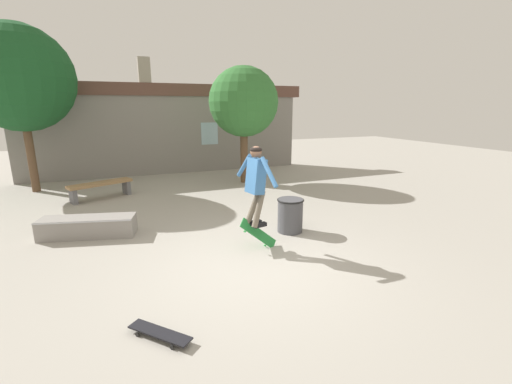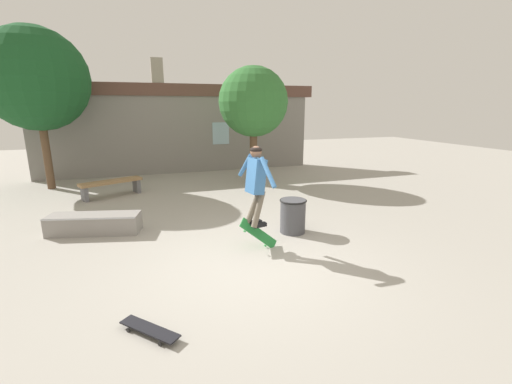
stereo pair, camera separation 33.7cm
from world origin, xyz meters
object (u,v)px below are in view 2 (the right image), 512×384
(tree_left, at_px, (36,80))
(trash_bin, at_px, (293,215))
(skateboard_flipping, at_px, (258,234))
(skater, at_px, (256,179))
(tree_right, at_px, (253,102))
(skateboard_resting, at_px, (150,329))
(skate_ledge, at_px, (94,224))
(park_bench, at_px, (111,185))

(tree_left, distance_m, trash_bin, 9.16)
(skateboard_flipping, bearing_deg, skater, -155.13)
(tree_right, distance_m, skateboard_resting, 9.04)
(skate_ledge, xyz_separation_m, trash_bin, (4.07, -1.35, 0.18))
(skate_ledge, distance_m, skater, 3.79)
(tree_right, bearing_deg, skater, -108.15)
(trash_bin, bearing_deg, skateboard_resting, -140.05)
(park_bench, distance_m, skater, 5.98)
(tree_left, relative_size, skateboard_flipping, 6.43)
(park_bench, xyz_separation_m, trash_bin, (3.89, -4.54, 0.02))
(tree_right, xyz_separation_m, skateboard_flipping, (-1.82, -5.70, -2.49))
(park_bench, bearing_deg, tree_left, 114.04)
(trash_bin, bearing_deg, skateboard_flipping, -149.00)
(tree_left, distance_m, skate_ledge, 6.21)
(park_bench, xyz_separation_m, skateboard_flipping, (2.90, -5.14, -0.06))
(park_bench, bearing_deg, tree_right, -17.00)
(trash_bin, height_order, skateboard_flipping, trash_bin)
(skate_ledge, height_order, skateboard_resting, skate_ledge)
(park_bench, bearing_deg, skateboard_flipping, -84.42)
(tree_left, xyz_separation_m, trash_bin, (5.87, -6.32, -3.08))
(tree_right, relative_size, tree_left, 0.79)
(park_bench, bearing_deg, skate_ledge, -116.93)
(tree_right, relative_size, skate_ledge, 2.03)
(park_bench, bearing_deg, skater, -85.04)
(tree_left, relative_size, skateboard_resting, 6.81)
(tree_right, bearing_deg, skate_ledge, -142.51)
(skate_ledge, bearing_deg, skater, -18.99)
(skateboard_resting, bearing_deg, tree_right, 110.88)
(tree_right, height_order, park_bench, tree_right)
(trash_bin, bearing_deg, skate_ledge, 161.60)
(park_bench, relative_size, trash_bin, 2.47)
(park_bench, relative_size, skateboard_resting, 2.44)
(park_bench, xyz_separation_m, skater, (2.84, -5.16, 1.01))
(trash_bin, bearing_deg, park_bench, 130.65)
(tree_right, distance_m, park_bench, 5.33)
(trash_bin, relative_size, skateboard_resting, 0.99)
(tree_right, xyz_separation_m, trash_bin, (-0.82, -5.10, -2.41))
(skateboard_flipping, bearing_deg, trash_bin, 31.13)
(tree_right, distance_m, trash_bin, 5.70)
(trash_bin, distance_m, skateboard_resting, 4.04)
(tree_left, xyz_separation_m, skater, (4.82, -6.95, -2.09))
(skater, bearing_deg, trash_bin, 19.19)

